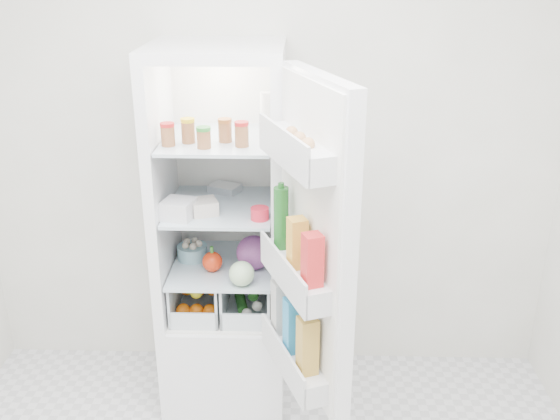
{
  "coord_description": "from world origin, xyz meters",
  "views": [
    {
      "loc": [
        0.17,
        -1.54,
        2.15
      ],
      "look_at": [
        0.09,
        0.95,
        1.13
      ],
      "focal_mm": 40.0,
      "sensor_mm": 36.0,
      "label": 1
    }
  ],
  "objects_px": {
    "mushroom_bowl": "(192,252)",
    "fridge_door": "(309,251)",
    "refrigerator": "(225,273)",
    "red_cabbage": "(254,253)"
  },
  "relations": [
    {
      "from": "mushroom_bowl",
      "to": "fridge_door",
      "type": "distance_m",
      "value": 0.89
    },
    {
      "from": "refrigerator",
      "to": "red_cabbage",
      "type": "relative_size",
      "value": 10.8
    },
    {
      "from": "red_cabbage",
      "to": "mushroom_bowl",
      "type": "bearing_deg",
      "value": 163.24
    },
    {
      "from": "red_cabbage",
      "to": "fridge_door",
      "type": "distance_m",
      "value": 0.63
    },
    {
      "from": "red_cabbage",
      "to": "mushroom_bowl",
      "type": "distance_m",
      "value": 0.33
    },
    {
      "from": "fridge_door",
      "to": "mushroom_bowl",
      "type": "bearing_deg",
      "value": 21.73
    },
    {
      "from": "refrigerator",
      "to": "mushroom_bowl",
      "type": "bearing_deg",
      "value": -176.88
    },
    {
      "from": "mushroom_bowl",
      "to": "fridge_door",
      "type": "xyz_separation_m",
      "value": [
        0.57,
        -0.61,
        0.31
      ]
    },
    {
      "from": "mushroom_bowl",
      "to": "refrigerator",
      "type": "bearing_deg",
      "value": 3.12
    },
    {
      "from": "refrigerator",
      "to": "red_cabbage",
      "type": "bearing_deg",
      "value": -33.68
    }
  ]
}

